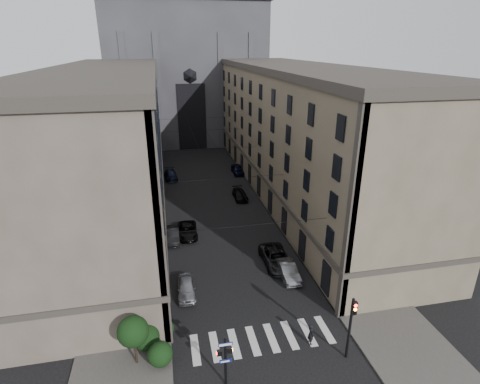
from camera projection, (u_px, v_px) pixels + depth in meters
sidewalk_left at (140, 200)px, 55.53m from camera, size 7.00×80.00×0.15m
sidewalk_right at (275, 189)px, 59.54m from camera, size 7.00×80.00×0.15m
zebra_crossing at (262, 339)px, 29.33m from camera, size 11.00×3.20×0.01m
building_left at (111, 140)px, 51.57m from camera, size 13.60×60.60×18.85m
building_right at (296, 131)px, 56.70m from camera, size 13.60×60.60×18.85m
gothic_tower at (186, 62)px, 86.51m from camera, size 35.00×23.00×58.00m
pedestrian_signal_left at (225, 357)px, 24.62m from camera, size 1.02×0.38×4.00m
traffic_light_right at (351, 322)px, 26.39m from camera, size 0.34×0.50×5.20m
shrub_cluster at (146, 338)px, 27.01m from camera, size 3.90×4.40×3.90m
tram_wires at (209, 150)px, 54.57m from camera, size 14.00×60.00×0.43m
car_left_near at (187, 288)px, 34.38m from camera, size 1.83×4.23×1.42m
car_left_midnear at (173, 235)px, 43.85m from camera, size 1.56×4.37×1.43m
car_left_midfar at (188, 231)px, 45.00m from camera, size 2.40×4.94×1.35m
car_left_far at (171, 175)px, 64.11m from camera, size 2.33×5.10×1.45m
car_right_near at (288, 270)px, 36.98m from camera, size 1.59×4.44×1.46m
car_right_midnear at (276, 258)px, 39.01m from camera, size 2.68×5.77×1.60m
car_right_midfar at (240, 195)px, 55.90m from camera, size 1.86×4.55×1.32m
car_right_far at (238, 170)px, 66.72m from camera, size 1.90×4.64×1.58m
pedestrian at (311, 334)px, 28.63m from camera, size 0.51×0.70×1.76m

